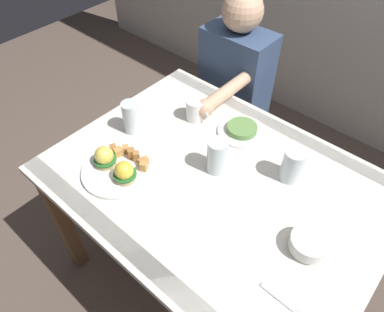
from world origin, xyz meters
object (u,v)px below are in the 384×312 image
(dining_table, at_px, (215,197))
(water_glass_near, at_px, (132,119))
(fork, at_px, (287,305))
(side_plate, at_px, (242,130))
(coffee_mug, at_px, (196,109))
(diner_person, at_px, (232,88))
(water_glass_extra, at_px, (217,158))
(fruit_bowl, at_px, (309,243))
(eggs_benedict_plate, at_px, (117,166))
(water_glass_far, at_px, (292,167))

(dining_table, bearing_deg, water_glass_near, -177.32)
(fork, bearing_deg, side_plate, 135.97)
(coffee_mug, distance_m, diner_person, 0.42)
(water_glass_extra, bearing_deg, fork, -29.88)
(fruit_bowl, xyz_separation_m, side_plate, (-0.47, 0.30, -0.02))
(water_glass_extra, height_order, diner_person, diner_person)
(dining_table, bearing_deg, fruit_bowl, -5.16)
(fork, height_order, water_glass_near, water_glass_near)
(water_glass_extra, bearing_deg, side_plate, 101.54)
(dining_table, bearing_deg, water_glass_extra, 130.07)
(fork, bearing_deg, fruit_bowl, 103.33)
(fork, xyz_separation_m, water_glass_near, (-0.86, 0.21, 0.06))
(dining_table, distance_m, water_glass_near, 0.46)
(dining_table, height_order, water_glass_extra, water_glass_extra)
(water_glass_near, height_order, side_plate, water_glass_near)
(eggs_benedict_plate, relative_size, water_glass_near, 1.94)
(water_glass_far, distance_m, water_glass_extra, 0.27)
(coffee_mug, height_order, water_glass_extra, water_glass_extra)
(water_glass_near, distance_m, water_glass_extra, 0.40)
(dining_table, xyz_separation_m, coffee_mug, (-0.28, 0.21, 0.16))
(water_glass_near, bearing_deg, water_glass_far, 17.97)
(fork, distance_m, water_glass_far, 0.48)
(coffee_mug, bearing_deg, fruit_bowl, -20.05)
(eggs_benedict_plate, bearing_deg, fruit_bowl, 14.50)
(coffee_mug, xyz_separation_m, diner_person, (-0.09, 0.39, -0.14))
(water_glass_far, distance_m, diner_person, 0.72)
(dining_table, relative_size, fork, 7.72)
(diner_person, bearing_deg, coffee_mug, -77.44)
(fruit_bowl, height_order, water_glass_near, water_glass_near)
(coffee_mug, bearing_deg, water_glass_near, -122.71)
(fruit_bowl, bearing_deg, side_plate, 147.18)
(eggs_benedict_plate, height_order, coffee_mug, coffee_mug)
(side_plate, bearing_deg, dining_table, -73.53)
(fruit_bowl, distance_m, diner_person, 1.00)
(diner_person, bearing_deg, side_plate, -49.10)
(water_glass_extra, bearing_deg, coffee_mug, 145.56)
(dining_table, relative_size, water_glass_far, 9.06)
(dining_table, relative_size, diner_person, 1.05)
(dining_table, relative_size, side_plate, 6.00)
(dining_table, relative_size, coffee_mug, 10.81)
(fruit_bowl, relative_size, water_glass_extra, 0.86)
(coffee_mug, height_order, water_glass_far, water_glass_far)
(side_plate, bearing_deg, diner_person, 130.90)
(fork, distance_m, water_glass_extra, 0.54)
(dining_table, height_order, water_glass_near, water_glass_near)
(fork, xyz_separation_m, water_glass_far, (-0.24, 0.41, 0.06))
(coffee_mug, xyz_separation_m, water_glass_near, (-0.15, -0.23, 0.01))
(dining_table, relative_size, fruit_bowl, 10.00)
(water_glass_near, bearing_deg, fruit_bowl, -1.05)
(coffee_mug, bearing_deg, side_plate, 15.54)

